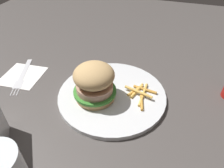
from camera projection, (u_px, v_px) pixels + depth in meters
ground_plane at (124, 93)px, 0.54m from camera, size 1.60×1.60×0.00m
plate at (112, 95)px, 0.53m from camera, size 0.27×0.27×0.01m
sandwich at (94, 82)px, 0.48m from camera, size 0.11×0.11×0.09m
fries_pile at (140, 93)px, 0.52m from camera, size 0.10×0.08×0.01m
napkin at (22, 76)px, 0.60m from camera, size 0.12×0.12×0.00m
fork at (22, 75)px, 0.60m from camera, size 0.17×0.08×0.00m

